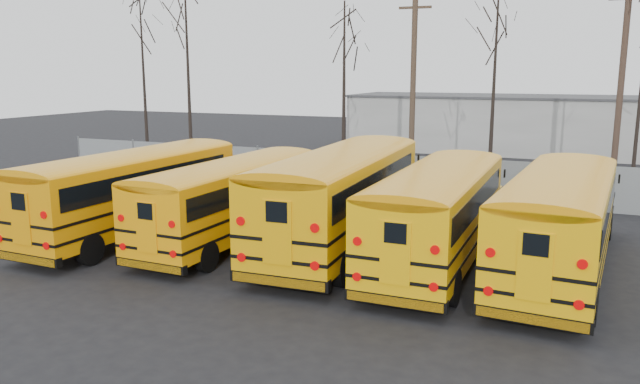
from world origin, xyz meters
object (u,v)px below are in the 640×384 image
at_px(utility_pole_right, 621,86).
at_px(bus_e, 560,214).
at_px(bus_b, 235,193).
at_px(bus_c, 344,189).
at_px(utility_pole_left, 413,86).
at_px(bus_a, 137,185).
at_px(bus_d, 440,206).

bearing_deg(utility_pole_right, bus_e, -99.99).
bearing_deg(bus_e, bus_b, -173.82).
distance_m(bus_c, utility_pole_left, 14.70).
bearing_deg(bus_e, utility_pole_right, 86.66).
height_order(bus_e, utility_pole_left, utility_pole_left).
bearing_deg(bus_c, bus_b, -169.82).
relative_size(bus_b, utility_pole_right, 1.06).
height_order(bus_a, bus_c, bus_c).
xyz_separation_m(bus_c, bus_e, (6.85, -0.42, -0.15)).
distance_m(bus_a, bus_d, 10.92).
distance_m(bus_d, utility_pole_left, 15.97).
height_order(bus_d, bus_e, bus_e).
relative_size(bus_b, utility_pole_left, 1.07).
bearing_deg(bus_c, bus_d, -11.80).
bearing_deg(utility_pole_left, bus_e, -61.64).
height_order(bus_c, bus_e, bus_c).
height_order(bus_b, bus_d, bus_d).
xyz_separation_m(bus_b, utility_pole_left, (2.37, 15.12, 3.35)).
relative_size(bus_d, utility_pole_right, 1.11).
xyz_separation_m(utility_pole_left, utility_pole_right, (10.27, 1.03, 0.08)).
bearing_deg(bus_c, bus_a, -171.58).
bearing_deg(bus_d, utility_pole_right, 71.24).
height_order(bus_c, utility_pole_left, utility_pole_left).
distance_m(bus_b, utility_pole_right, 20.79).
bearing_deg(bus_a, bus_d, 6.24).
bearing_deg(bus_d, bus_c, 170.54).
bearing_deg(utility_pole_left, bus_d, -73.07).
relative_size(bus_e, utility_pole_right, 1.14).
bearing_deg(bus_c, utility_pole_right, 57.87).
xyz_separation_m(bus_a, utility_pole_right, (16.41, 16.72, 3.30)).
height_order(bus_c, utility_pole_right, utility_pole_right).
height_order(bus_b, utility_pole_right, utility_pole_right).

